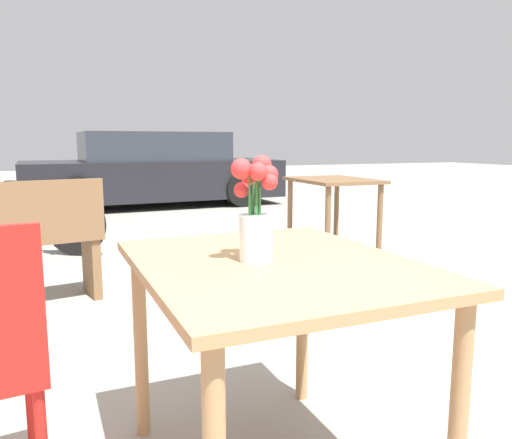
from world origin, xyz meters
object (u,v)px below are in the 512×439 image
Objects in this scene: table_front at (274,292)px; parked_car at (154,171)px; bicycle at (32,221)px; flower_vase at (256,216)px; table_back at (333,192)px.

parked_car reaches higher than table_front.
flower_vase is at bearing -79.33° from bicycle.
flower_vase is at bearing 161.44° from table_front.
parked_car is (1.88, 3.40, 0.27)m from bicycle.
parked_car reaches higher than flower_vase.
bicycle is 0.31× the size of parked_car.
table_back is at bearing 54.53° from flower_vase.
parked_car is at bearing 99.50° from table_back.
flower_vase reaches higher than bicycle.
parked_car is at bearing 81.16° from flower_vase.
flower_vase is 0.36× the size of table_back.
bicycle is (-0.79, 3.94, -0.31)m from table_front.
table_front is 0.74× the size of bicycle.
table_front is 7.42m from parked_car.
table_back is at bearing 55.45° from table_front.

